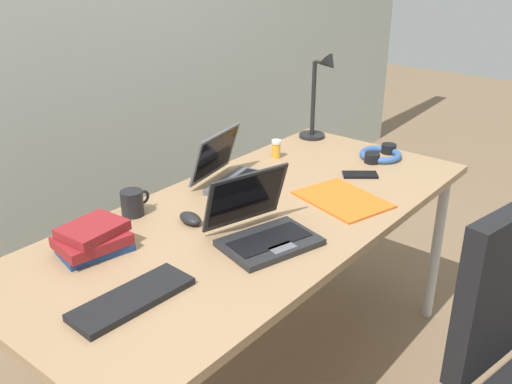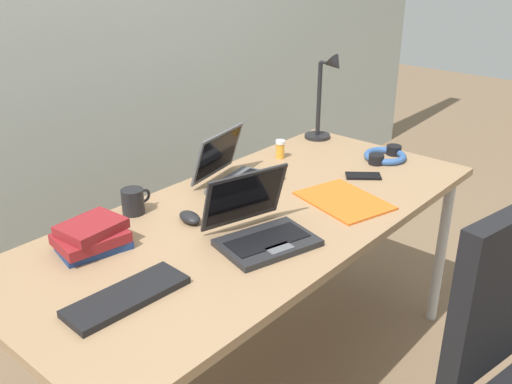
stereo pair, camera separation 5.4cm
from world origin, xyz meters
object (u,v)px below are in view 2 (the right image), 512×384
Objects in this scene: desk_lamp at (325,98)px; laptop_center at (260,228)px; headphones at (385,156)px; laptop_back_right at (237,174)px; pill_bottle at (280,149)px; coffee_mug at (133,201)px; external_keyboard at (127,296)px; book_stack at (92,237)px; computer_mouse at (190,217)px; paper_folder_far_corner at (344,201)px; cell_phone at (363,176)px.

desk_lamp is 1.03m from laptop_center.
laptop_back_right is at bearing 154.85° from headphones.
desk_lamp reaches higher than laptop_back_right.
coffee_mug is at bearing 176.66° from pill_bottle.
laptop_back_right is 2.85× the size of coffee_mug.
book_stack is (0.10, 0.29, 0.03)m from external_keyboard.
laptop_back_right is at bearing 26.03° from computer_mouse.
computer_mouse is at bearing -167.22° from pill_bottle.
paper_folder_far_corner is (-0.48, -0.10, -0.01)m from headphones.
headphones is 2.71× the size of pill_bottle.
paper_folder_far_corner is at bearing -26.18° from book_stack.
pill_bottle reaches higher than computer_mouse.
desk_lamp reaches higher than laptop_center.
book_stack is at bearing 174.67° from computer_mouse.
laptop_center is 0.47m from coffee_mug.
paper_folder_far_corner is (-0.20, -0.45, -0.04)m from pill_bottle.
computer_mouse is (-0.99, -0.15, -0.18)m from desk_lamp.
pill_bottle is (-0.28, 0.35, 0.03)m from headphones.
cell_phone is 1.08m from book_stack.
laptop_center is at bearing -3.82° from external_keyboard.
desk_lamp reaches higher than computer_mouse.
desk_lamp is 1.32m from book_stack.
cell_phone is 0.24m from headphones.
laptop_back_right reaches higher than cell_phone.
laptop_center reaches higher than computer_mouse.
external_keyboard is at bearing -158.36° from laptop_back_right.
coffee_mug is at bearing 138.05° from paper_folder_far_corner.
laptop_back_right is 1.04× the size of paper_folder_far_corner.
book_stack is 2.03× the size of coffee_mug.
book_stack is at bearing 74.53° from external_keyboard.
external_keyboard is 1.13m from cell_phone.
pill_bottle is at bearing 3.64° from book_stack.
external_keyboard is 0.46m from computer_mouse.
computer_mouse reaches higher than external_keyboard.
paper_folder_far_corner is at bearing -70.73° from laptop_back_right.
laptop_back_right reaches higher than headphones.
computer_mouse reaches higher than cell_phone.
paper_folder_far_corner is at bearing -41.95° from coffee_mug.
paper_folder_far_corner is at bearing -5.59° from laptop_center.
laptop_center is 0.42m from paper_folder_far_corner.
external_keyboard is 3.44× the size of computer_mouse.
pill_bottle reaches higher than headphones.
computer_mouse is 0.56m from paper_folder_far_corner.
laptop_center reaches higher than paper_folder_far_corner.
laptop_center reaches higher than pill_bottle.
external_keyboard is at bearing -161.86° from pill_bottle.
desk_lamp reaches higher than pill_bottle.
headphones is (0.24, 0.04, 0.01)m from cell_phone.
cell_phone is (1.13, -0.03, -0.01)m from external_keyboard.
paper_folder_far_corner is 0.74m from coffee_mug.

